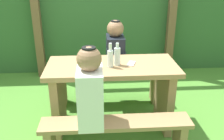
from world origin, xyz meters
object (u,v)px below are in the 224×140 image
Objects in this scene: bottle_left at (110,58)px; bench_near at (116,132)px; bench_far at (109,82)px; person_black_coat at (115,51)px; cell_phone at (131,64)px; picnic_table at (112,86)px; bottle_right at (117,56)px; person_white_shirt at (90,90)px; drinking_glass at (93,61)px.

bench_near is at bearing -87.38° from bottle_left.
bench_near is 1.09m from bench_far.
cell_phone is (0.13, -0.55, 0.03)m from person_black_coat.
bench_far is (0.00, 0.55, -0.22)m from picnic_table.
bottle_right reaches higher than bench_far.
person_white_shirt is (-0.23, 0.00, 0.45)m from bench_near.
drinking_glass is at bearing -175.43° from picnic_table.
bench_far is 1.95× the size of person_white_shirt.
person_black_coat is at bearing 74.28° from person_white_shirt.
bench_near is 1.18m from person_black_coat.
bench_far is at bearing 90.00° from bench_near.
bench_near is at bearing -0.84° from person_white_shirt.
cell_phone is at bearing 1.75° from drinking_glass.
bottle_left is at bearing -147.09° from bottle_right.
bench_far is 5.79× the size of bottle_right.
picnic_table is at bearing 90.00° from bench_near.
person_white_shirt is 2.98× the size of bottle_right.
person_white_shirt reaches higher than bottle_right.
cell_phone is (0.15, 0.01, -0.10)m from bottle_right.
picnic_table is 5.79× the size of bottle_right.
bench_far is 0.76m from cell_phone.
bench_near is 0.50m from person_white_shirt.
bottle_left reaches higher than bench_near.
picnic_table is at bearing 161.49° from bottle_right.
bench_near is 1.95× the size of person_black_coat.
person_black_coat is 5.14× the size of cell_phone.
cell_phone is at bearing 68.98° from bench_near.
bench_near is 15.55× the size of drinking_glass.
bottle_left is at bearing -92.05° from bench_far.
person_black_coat reaches higher than bench_far.
bench_near is at bearing -90.00° from picnic_table.
bottle_right is (0.05, 0.53, 0.57)m from bench_near.
cell_phone is (0.21, -0.55, 0.47)m from bench_far.
person_white_shirt is 5.14× the size of cell_phone.
drinking_glass is (-0.29, -0.56, 0.07)m from person_black_coat.
bottle_left is at bearing -145.41° from cell_phone.
cell_phone is at bearing 51.11° from person_white_shirt.
drinking_glass is at bearing 87.76° from person_white_shirt.
person_white_shirt is 1.13m from person_black_coat.
person_white_shirt is 0.53m from drinking_glass.
person_black_coat reaches higher than drinking_glass.
picnic_table is 1.00× the size of bench_near.
person_black_coat reaches higher than bottle_right.
person_black_coat reaches higher than bench_near.
bottle_right reaches higher than drinking_glass.
bench_near is 5.79× the size of bottle_right.
bottle_right is at bearing -0.36° from drinking_glass.
drinking_glass is 0.20m from bottle_left.
drinking_glass is (-0.21, -0.02, 0.30)m from picnic_table.
bottle_left reaches higher than drinking_glass.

